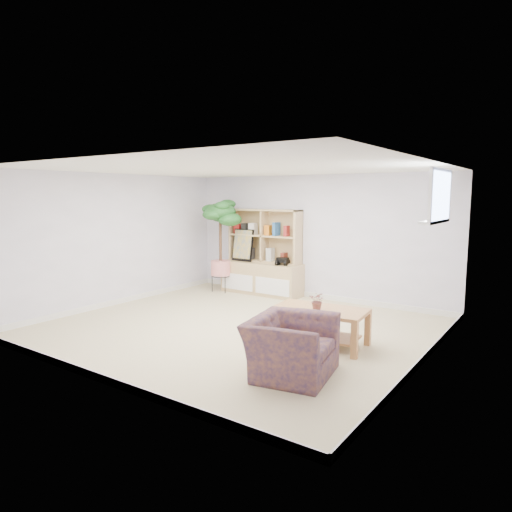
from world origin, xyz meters
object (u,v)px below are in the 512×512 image
Objects in this scene: floor_tree at (221,246)px; storage_unit at (262,252)px; armchair at (291,342)px; coffee_table at (319,327)px.

storage_unit is at bearing 23.72° from floor_tree.
floor_tree is 1.92× the size of armchair.
coffee_table is 3.84m from floor_tree.
storage_unit is 1.72× the size of armchair.
storage_unit is 4.32m from armchair.
storage_unit is at bearing 27.99° from armchair.
coffee_table is (2.46, -2.26, -0.61)m from storage_unit.
storage_unit reaches higher than armchair.
coffee_table is at bearing -42.49° from storage_unit.
coffee_table is 0.64× the size of floor_tree.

